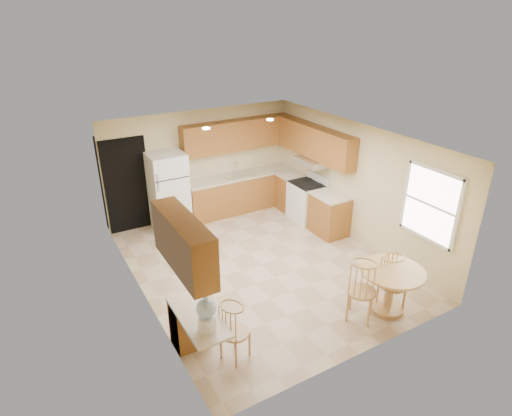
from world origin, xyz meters
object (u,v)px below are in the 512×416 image
stove (307,201)px  water_crock (207,314)px  chair_table_b (398,282)px  dining_table (390,284)px  chair_table_a (367,287)px  refrigerator (169,191)px  chair_desk (238,329)px

stove → water_crock: size_ratio=2.04×
chair_table_b → stove: bearing=-96.9°
dining_table → chair_table_a: size_ratio=0.98×
refrigerator → stove: 3.15m
stove → chair_table_b: bearing=-102.5°
chair_desk → stove: bearing=112.4°
refrigerator → chair_table_b: size_ratio=1.84×
chair_table_a → refrigerator: bearing=158.9°
stove → water_crock: (-3.92, -3.20, 0.54)m
chair_table_b → water_crock: bearing=0.6°
dining_table → chair_table_b: chair_table_b is taller
stove → dining_table: stove is taller
water_crock → chair_table_b: bearing=-5.0°
refrigerator → chair_desk: bearing=-97.8°
chair_table_b → chair_desk: bearing=-0.9°
chair_table_a → dining_table: bearing=52.9°
chair_table_b → water_crock: (-3.16, 0.27, 0.44)m
stove → chair_desk: bearing=-137.7°
refrigerator → chair_desk: refrigerator is taller
dining_table → stove: bearing=76.4°
chair_table_a → chair_desk: size_ratio=1.16×
dining_table → water_crock: size_ratio=1.91×
refrigerator → chair_table_a: (1.51, -4.62, -0.23)m
chair_table_b → dining_table: bearing=-55.4°
chair_table_a → chair_table_b: bearing=44.2°
chair_table_a → chair_table_b: size_ratio=1.10×
chair_table_b → chair_desk: 2.72m
dining_table → chair_desk: chair_desk is taller
chair_desk → water_crock: water_crock is taller
refrigerator → dining_table: 5.05m
water_crock → chair_table_a: bearing=-4.6°
chair_table_a → water_crock: 2.59m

